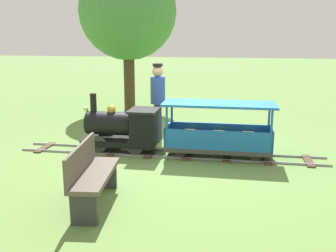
# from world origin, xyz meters

# --- Properties ---
(ground_plane) EXTENTS (60.00, 60.00, 0.00)m
(ground_plane) POSITION_xyz_m (0.00, 0.00, 0.00)
(ground_plane) COLOR #608442
(track) EXTENTS (0.67, 5.70, 0.04)m
(track) POSITION_xyz_m (0.00, 0.14, 0.02)
(track) COLOR gray
(track) RESTS_ON ground_plane
(locomotive) EXTENTS (0.63, 1.45, 1.08)m
(locomotive) POSITION_xyz_m (0.00, 1.02, 0.49)
(locomotive) COLOR black
(locomotive) RESTS_ON ground_plane
(passenger_car) EXTENTS (0.73, 2.00, 0.97)m
(passenger_car) POSITION_xyz_m (0.00, -0.76, 0.43)
(passenger_car) COLOR #3F3F3F
(passenger_car) RESTS_ON ground_plane
(conductor_person) EXTENTS (0.30, 0.30, 1.62)m
(conductor_person) POSITION_xyz_m (0.91, 0.54, 0.96)
(conductor_person) COLOR #282D47
(conductor_person) RESTS_ON ground_plane
(park_bench) EXTENTS (1.33, 0.53, 0.82)m
(park_bench) POSITION_xyz_m (-2.34, 0.79, 0.42)
(park_bench) COLOR brown
(park_bench) RESTS_ON ground_plane
(oak_tree_far) EXTENTS (2.73, 2.73, 4.19)m
(oak_tree_far) POSITION_xyz_m (4.11, 2.01, 2.81)
(oak_tree_far) COLOR #4C3823
(oak_tree_far) RESTS_ON ground_plane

